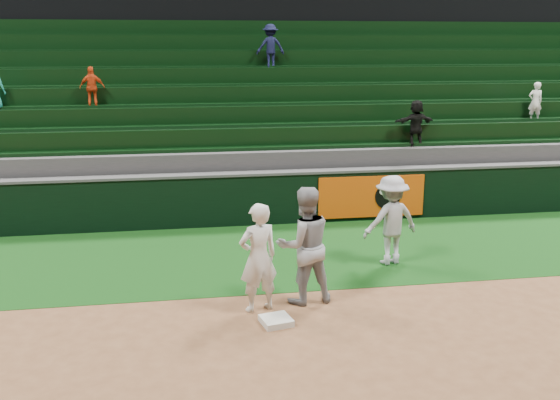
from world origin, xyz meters
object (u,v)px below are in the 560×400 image
object	(u,v)px
first_base	(276,321)
first_baseman	(258,258)
baserunner	(304,245)
base_coach	(391,220)

from	to	relation	value
first_base	first_baseman	bearing A→B (deg)	110.07
first_baseman	baserunner	xyz separation A→B (m)	(0.79, 0.23, 0.09)
first_base	base_coach	xyz separation A→B (m)	(2.59, 2.31, 0.83)
base_coach	baserunner	bearing A→B (deg)	25.08
first_base	base_coach	bearing A→B (deg)	41.77
first_baseman	base_coach	size ratio (longest dim) A/B	1.02
first_base	first_baseman	size ratio (longest dim) A/B	0.25
first_base	base_coach	distance (m)	3.57
first_base	first_baseman	xyz separation A→B (m)	(-0.20, 0.55, 0.84)
first_baseman	first_base	bearing A→B (deg)	92.22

